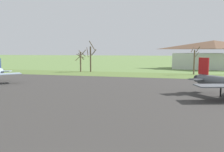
% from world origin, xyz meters
% --- Properties ---
extents(asphalt_apron, '(84.95, 53.02, 0.05)m').
position_xyz_m(asphalt_apron, '(0.00, 15.91, 0.03)').
color(asphalt_apron, '#383533').
rests_on(asphalt_apron, ground).
extents(grass_verge_strip, '(144.95, 12.00, 0.06)m').
position_xyz_m(grass_verge_strip, '(0.00, 48.42, 0.03)').
color(grass_verge_strip, '#577035').
rests_on(grass_verge_strip, ground).
extents(bare_tree_far_left, '(3.36, 3.34, 6.49)m').
position_xyz_m(bare_tree_far_left, '(-19.77, 52.80, 3.50)').
color(bare_tree_far_left, brown).
rests_on(bare_tree_far_left, ground).
extents(bare_tree_left_of_center, '(3.07, 3.17, 9.00)m').
position_xyz_m(bare_tree_left_of_center, '(-16.88, 53.38, 4.30)').
color(bare_tree_left_of_center, brown).
rests_on(bare_tree_left_of_center, ground).
extents(bare_tree_center, '(2.22, 1.86, 7.29)m').
position_xyz_m(bare_tree_center, '(11.46, 52.46, 3.70)').
color(bare_tree_center, brown).
rests_on(bare_tree_center, ground).
extents(visitor_building, '(28.02, 13.56, 9.60)m').
position_xyz_m(visitor_building, '(19.64, 72.57, 4.71)').
color(visitor_building, beige).
rests_on(visitor_building, ground).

